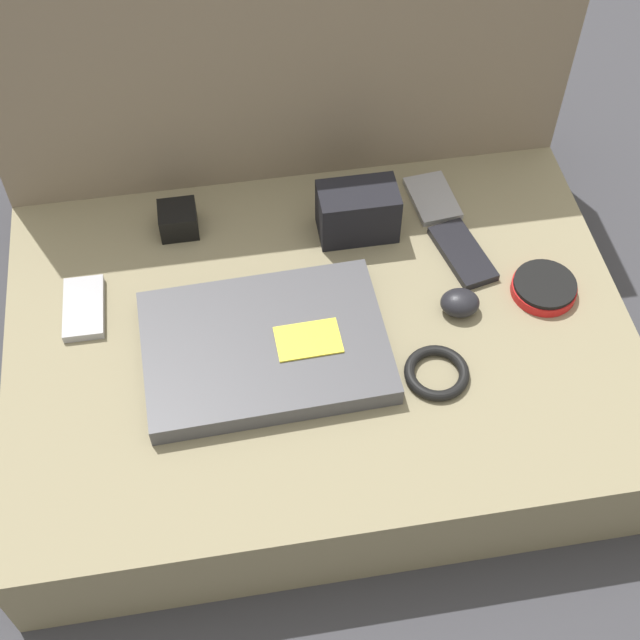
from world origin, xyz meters
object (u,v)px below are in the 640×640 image
object	(u,v)px
phone_silver	(463,254)
phone_black	(432,198)
camera_pouch	(358,212)
computer_mouse	(459,301)
laptop	(265,347)
speaker_puck	(544,288)
charger_brick	(178,220)
phone_small	(84,308)

from	to	relation	value
phone_silver	phone_black	distance (m)	0.13
phone_silver	camera_pouch	distance (m)	0.17
computer_mouse	camera_pouch	distance (m)	0.21
laptop	speaker_puck	xyz separation A→B (m)	(0.42, 0.04, -0.00)
computer_mouse	charger_brick	world-z (taller)	charger_brick
computer_mouse	phone_black	bearing A→B (deg)	94.91
phone_black	camera_pouch	size ratio (longest dim) A/B	0.91
speaker_puck	phone_silver	xyz separation A→B (m)	(-0.10, 0.09, -0.00)
phone_silver	phone_small	xyz separation A→B (m)	(-0.57, -0.01, 0.00)
computer_mouse	camera_pouch	world-z (taller)	camera_pouch
phone_small	camera_pouch	bearing A→B (deg)	13.23
laptop	phone_silver	xyz separation A→B (m)	(0.32, 0.13, -0.01)
computer_mouse	charger_brick	distance (m)	0.45
speaker_puck	phone_black	xyz separation A→B (m)	(-0.12, 0.21, -0.01)
laptop	phone_small	size ratio (longest dim) A/B	3.11
laptop	phone_small	bearing A→B (deg)	153.22
speaker_puck	computer_mouse	bearing A→B (deg)	-175.89
laptop	camera_pouch	world-z (taller)	camera_pouch
speaker_puck	phone_small	bearing A→B (deg)	173.76
speaker_puck	camera_pouch	size ratio (longest dim) A/B	0.80
phone_silver	camera_pouch	xyz separation A→B (m)	(-0.15, 0.08, 0.04)
phone_silver	charger_brick	world-z (taller)	charger_brick
camera_pouch	laptop	bearing A→B (deg)	-128.89
phone_small	camera_pouch	xyz separation A→B (m)	(0.42, 0.09, 0.04)
computer_mouse	phone_silver	bearing A→B (deg)	80.54
phone_silver	phone_small	world-z (taller)	same
speaker_puck	phone_black	bearing A→B (deg)	118.87
computer_mouse	phone_silver	xyz separation A→B (m)	(0.03, 0.10, -0.01)
camera_pouch	speaker_puck	bearing A→B (deg)	-33.74
camera_pouch	phone_silver	bearing A→B (deg)	-27.77
laptop	camera_pouch	bearing A→B (deg)	49.34
laptop	charger_brick	world-z (taller)	charger_brick
phone_silver	phone_small	size ratio (longest dim) A/B	1.24
phone_small	camera_pouch	distance (m)	0.44
phone_black	phone_small	world-z (taller)	phone_small
phone_silver	phone_black	bearing A→B (deg)	84.94
laptop	phone_small	world-z (taller)	laptop
laptop	phone_silver	distance (m)	0.35
computer_mouse	camera_pouch	size ratio (longest dim) A/B	0.52
computer_mouse	charger_brick	bearing A→B (deg)	159.13
phone_silver	phone_small	bearing A→B (deg)	168.60
laptop	computer_mouse	distance (m)	0.29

